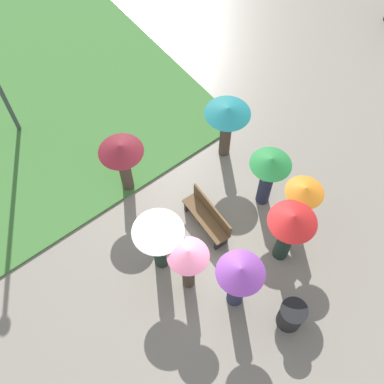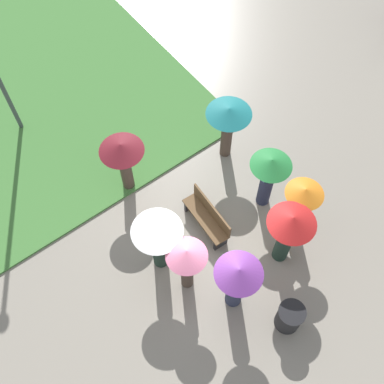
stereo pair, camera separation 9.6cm
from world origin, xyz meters
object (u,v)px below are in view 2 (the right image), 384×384
object	(u,v)px
crowd_person_teal	(228,119)
crowd_person_maroon	(123,155)
trash_bin	(289,317)
crowd_person_red	(289,229)
park_bench	(208,217)
crowd_person_purple	(237,280)
crowd_person_green	(269,173)
crowd_person_pink	(187,260)
crowd_person_white	(158,238)
crowd_person_orange	(300,205)

from	to	relation	value
crowd_person_teal	crowd_person_maroon	distance (m)	2.84
trash_bin	crowd_person_red	distance (m)	1.97
park_bench	crowd_person_red	world-z (taller)	crowd_person_red
crowd_person_purple	crowd_person_green	bearing A→B (deg)	83.70
park_bench	crowd_person_purple	xyz separation A→B (m)	(1.91, -0.73, 0.82)
crowd_person_green	crowd_person_pink	size ratio (longest dim) A/B	1.01
crowd_person_pink	trash_bin	bearing A→B (deg)	-165.92
crowd_person_green	crowd_person_maroon	size ratio (longest dim) A/B	1.01
crowd_person_green	crowd_person_white	bearing A→B (deg)	-24.55
crowd_person_red	crowd_person_green	world-z (taller)	crowd_person_red
crowd_person_orange	crowd_person_maroon	xyz separation A→B (m)	(-3.54, -2.64, 0.26)
trash_bin	crowd_person_purple	distance (m)	1.59
crowd_person_teal	crowd_person_red	distance (m)	3.34
trash_bin	crowd_person_red	world-z (taller)	crowd_person_red
crowd_person_pink	crowd_person_orange	bearing A→B (deg)	-113.89
trash_bin	crowd_person_maroon	xyz separation A→B (m)	(-5.27, -0.87, 1.02)
crowd_person_white	crowd_person_purple	world-z (taller)	crowd_person_purple
crowd_person_orange	crowd_person_purple	size ratio (longest dim) A/B	1.00
crowd_person_red	crowd_person_orange	bearing A→B (deg)	-32.42
trash_bin	crowd_person_maroon	bearing A→B (deg)	-170.62
crowd_person_white	crowd_person_red	bearing A→B (deg)	48.55
crowd_person_orange	crowd_person_white	distance (m)	3.44
park_bench	crowd_person_pink	bearing A→B (deg)	-51.94
crowd_person_teal	park_bench	bearing A→B (deg)	-75.12
crowd_person_orange	crowd_person_pink	bearing A→B (deg)	-94.09
park_bench	crowd_person_maroon	bearing A→B (deg)	-153.15
trash_bin	crowd_person_orange	xyz separation A→B (m)	(-1.73, 1.77, 0.76)
crowd_person_purple	crowd_person_white	bearing A→B (deg)	162.74
crowd_person_orange	crowd_person_maroon	world-z (taller)	crowd_person_orange
crowd_person_orange	crowd_person_pink	xyz separation A→B (m)	(-0.42, -3.01, 0.22)
park_bench	crowd_person_orange	distance (m)	2.27
crowd_person_teal	crowd_person_pink	bearing A→B (deg)	-77.21
crowd_person_white	crowd_person_green	xyz separation A→B (m)	(0.20, 3.13, 0.02)
crowd_person_purple	trash_bin	bearing A→B (deg)	-12.30
crowd_person_pink	crowd_person_purple	bearing A→B (deg)	-164.24
crowd_person_teal	crowd_person_purple	world-z (taller)	crowd_person_purple
park_bench	crowd_person_orange	size ratio (longest dim) A/B	0.81
crowd_person_green	crowd_person_pink	distance (m)	3.01
crowd_person_teal	crowd_person_purple	distance (m)	4.24
crowd_person_orange	crowd_person_teal	size ratio (longest dim) A/B	1.00
park_bench	crowd_person_purple	distance (m)	2.20
trash_bin	crowd_person_orange	size ratio (longest dim) A/B	0.43
crowd_person_white	crowd_person_green	size ratio (longest dim) A/B	0.98
crowd_person_orange	crowd_person_purple	world-z (taller)	crowd_person_purple
crowd_person_red	crowd_person_pink	distance (m)	2.39
crowd_person_purple	crowd_person_red	distance (m)	1.66
park_bench	crowd_person_maroon	size ratio (longest dim) A/B	0.82
park_bench	crowd_person_white	bearing A→B (deg)	-83.07
crowd_person_teal	crowd_person_white	bearing A→B (deg)	-89.30
crowd_person_pink	crowd_person_red	bearing A→B (deg)	-125.65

